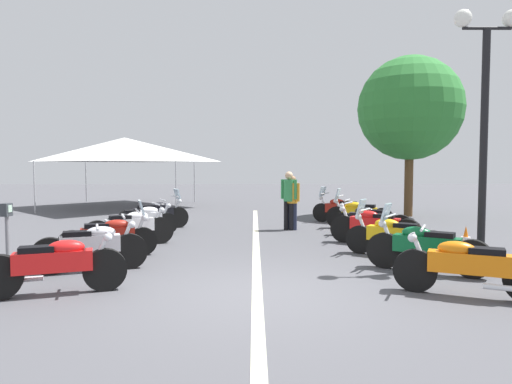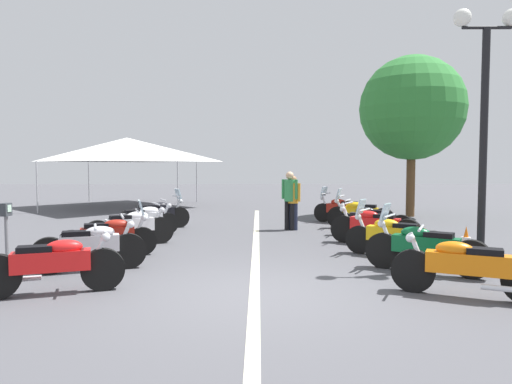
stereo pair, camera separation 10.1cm
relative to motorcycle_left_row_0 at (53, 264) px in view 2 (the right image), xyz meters
The scene contains 22 objects.
ground_plane 3.04m from the motorcycle_left_row_0, 88.92° to the right, with size 80.00×80.00×0.00m, color #4C4C51.
lane_centre_stripe 5.22m from the motorcycle_left_row_0, 35.32° to the right, with size 17.03×0.16×0.01m, color beige.
motorcycle_left_row_0 is the anchor object (origin of this frame).
motorcycle_left_row_1 1.52m from the motorcycle_left_row_0, ahead, with size 0.91×1.94×1.01m.
motorcycle_left_row_2 2.80m from the motorcycle_left_row_0, ahead, with size 0.91×1.95×1.19m.
motorcycle_left_row_3 4.17m from the motorcycle_left_row_0, ahead, with size 1.16×1.95×1.01m.
motorcycle_left_row_4 5.76m from the motorcycle_left_row_0, ahead, with size 1.05×1.82×0.98m.
motorcycle_left_row_5 7.06m from the motorcycle_left_row_0, ahead, with size 1.20×1.96×1.21m.
motorcycle_right_row_0 6.09m from the motorcycle_left_row_0, 91.19° to the right, with size 1.07×2.01×1.00m.
motorcycle_right_row_1 6.19m from the motorcycle_left_row_0, 76.83° to the right, with size 1.28×1.91×1.22m.
motorcycle_right_row_2 6.55m from the motorcycle_left_row_0, 64.26° to the right, with size 1.26×1.88×1.20m.
motorcycle_right_row_3 7.28m from the motorcycle_left_row_0, 53.66° to the right, with size 1.20×2.00×1.02m.
motorcycle_right_row_4 8.25m from the motorcycle_left_row_0, 47.64° to the right, with size 1.04×2.03×1.00m.
motorcycle_right_row_5 9.31m from the motorcycle_left_row_0, 40.96° to the right, with size 1.00×1.91×1.23m.
motorcycle_right_row_6 10.33m from the motorcycle_left_row_0, 34.57° to the right, with size 1.28×1.83×1.21m.
street_lamp_twin_globe 7.99m from the motorcycle_left_row_0, 75.73° to the right, with size 0.32×1.22×4.79m.
parking_meter 1.63m from the motorcycle_left_row_0, 51.22° to the left, with size 0.19×0.14×1.29m.
traffic_cone_0 8.20m from the motorcycle_left_row_0, 67.34° to the right, with size 0.36×0.36×0.61m.
bystander_0 7.99m from the motorcycle_left_row_0, 30.08° to the right, with size 0.32×0.46×1.74m.
bystander_1 8.06m from the motorcycle_left_row_0, 30.59° to the right, with size 0.38×0.42×1.62m.
roadside_tree_0 14.23m from the motorcycle_left_row_0, 39.73° to the right, with size 3.88×3.88×6.00m.
event_tent 14.94m from the motorcycle_left_row_0, 11.71° to the left, with size 6.29×6.29×3.20m.
Camera 2 is at (-6.82, -0.06, 1.93)m, focal length 32.33 mm.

